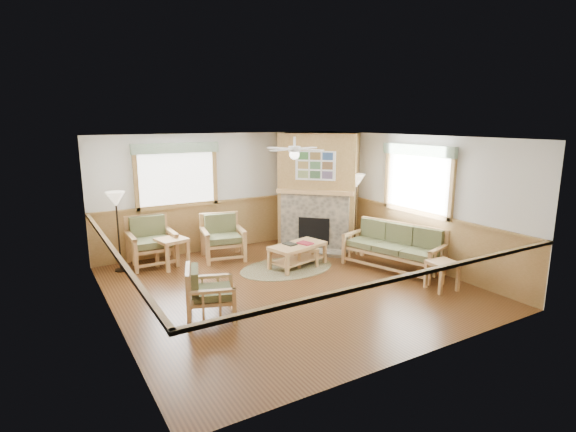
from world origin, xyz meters
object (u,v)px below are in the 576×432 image
footstool (306,256)px  floor_lamp_right (355,212)px  end_table_sofa (442,275)px  coffee_table (298,255)px  armchair_back_left (151,241)px  floor_lamp_left (118,232)px  armchair_back_right (223,237)px  end_table_chairs (172,253)px  armchair_left (211,292)px  sofa (393,247)px

footstool → floor_lamp_right: bearing=14.1°
end_table_sofa → coffee_table: bearing=122.9°
armchair_back_left → footstool: (2.76, -1.68, -0.31)m
armchair_back_left → floor_lamp_left: size_ratio=0.62×
armchair_back_right → coffee_table: armchair_back_right is taller
footstool → floor_lamp_right: floor_lamp_right is taller
armchair_back_left → end_table_sofa: 5.81m
end_table_chairs → floor_lamp_right: (4.07, -0.88, 0.59)m
armchair_back_left → armchair_left: size_ratio=1.24×
armchair_left → end_table_sofa: size_ratio=1.55×
end_table_sofa → armchair_back_right: bearing=125.9°
floor_lamp_left → armchair_back_left: bearing=6.2°
end_table_chairs → end_table_sofa: size_ratio=1.18×
armchair_back_right → coffee_table: (1.12, -1.29, -0.24)m
armchair_back_left → armchair_back_right: armchair_back_left is taller
floor_lamp_right → footstool: bearing=-165.9°
armchair_back_right → floor_lamp_left: (-2.10, 0.30, 0.33)m
coffee_table → floor_lamp_left: (-3.22, 1.60, 0.57)m
end_table_sofa → floor_lamp_right: floor_lamp_right is taller
sofa → end_table_sofa: (-0.04, -1.30, -0.19)m
end_table_chairs → end_table_sofa: end_table_chairs is taller
coffee_table → end_table_sofa: end_table_sofa is taller
sofa → footstool: bearing=-145.8°
armchair_back_right → floor_lamp_right: 3.10m
armchair_back_right → footstool: bearing=-33.7°
armchair_left → floor_lamp_left: floor_lamp_left is taller
sofa → floor_lamp_left: floor_lamp_left is taller
sofa → end_table_chairs: (-3.86, 2.39, -0.14)m
coffee_table → armchair_back_right: bearing=117.0°
coffee_table → floor_lamp_right: (1.81, 0.39, 0.66)m
armchair_back_left → floor_lamp_right: size_ratio=0.56×
footstool → sofa: bearing=-37.9°
floor_lamp_left → footstool: bearing=-25.3°
armchair_back_left → coffee_table: (2.57, -1.67, -0.26)m
coffee_table → floor_lamp_right: floor_lamp_right is taller
coffee_table → end_table_sofa: 2.87m
armchair_back_left → floor_lamp_left: (-0.65, -0.07, 0.31)m
armchair_back_left → footstool: 3.25m
sofa → armchair_back_right: size_ratio=2.05×
floor_lamp_left → floor_lamp_right: floor_lamp_right is taller
armchair_back_right → coffee_table: size_ratio=0.80×
sofa → armchair_back_right: 3.63m
floor_lamp_left → floor_lamp_right: 5.17m
floor_lamp_left → end_table_chairs: bearing=-18.4°
armchair_back_left → armchair_back_right: 1.50m
footstool → floor_lamp_left: (-3.41, 1.61, 0.62)m
armchair_back_right → end_table_chairs: size_ratio=1.56×
coffee_table → sofa: bearing=-48.7°
footstool → end_table_sofa: bearing=-60.3°
footstool → floor_lamp_right: size_ratio=0.25×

